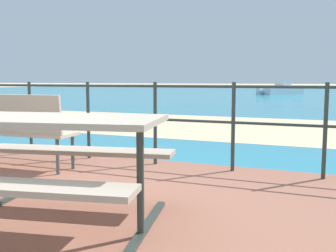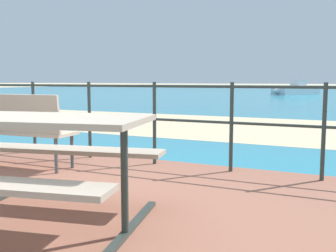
% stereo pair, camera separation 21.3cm
% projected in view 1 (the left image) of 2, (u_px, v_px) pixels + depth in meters
% --- Properties ---
extents(ground_plane, '(240.00, 240.00, 0.00)m').
position_uv_depth(ground_plane, '(18.00, 237.00, 2.79)').
color(ground_plane, beige).
extents(patio_paving, '(6.40, 5.20, 0.06)m').
position_uv_depth(patio_paving, '(18.00, 233.00, 2.79)').
color(patio_paving, '#935B47').
rests_on(patio_paving, ground).
extents(sea_water, '(90.00, 90.00, 0.01)m').
position_uv_depth(sea_water, '(310.00, 91.00, 39.48)').
color(sea_water, teal).
rests_on(sea_water, ground).
extents(beach_strip, '(54.03, 5.20, 0.01)m').
position_uv_depth(beach_strip, '(238.00, 127.00, 9.30)').
color(beach_strip, beige).
rests_on(beach_strip, ground).
extents(picnic_table, '(1.83, 1.66, 0.80)m').
position_uv_depth(picnic_table, '(45.00, 145.00, 2.70)').
color(picnic_table, tan).
rests_on(picnic_table, patio_paving).
extents(park_bench, '(1.55, 0.50, 0.89)m').
position_uv_depth(park_bench, '(10.00, 125.00, 4.63)').
color(park_bench, '#BCAD93').
rests_on(park_bench, patio_paving).
extents(railing_fence, '(5.94, 0.04, 1.02)m').
position_uv_depth(railing_fence, '(155.00, 114.00, 4.88)').
color(railing_fence, '#2D3833').
rests_on(railing_fence, patio_paving).
extents(boat_near, '(3.37, 3.90, 1.12)m').
position_uv_depth(boat_near, '(280.00, 90.00, 30.56)').
color(boat_near, silver).
rests_on(boat_near, sea_water).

